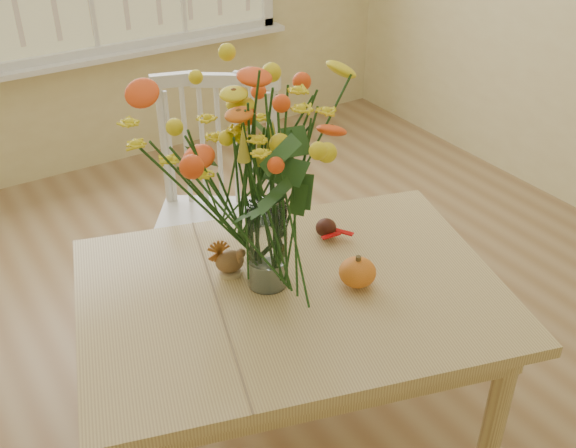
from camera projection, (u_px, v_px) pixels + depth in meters
floor at (311, 377)px, 2.68m from camera, size 4.00×4.50×0.01m
dining_table at (291, 311)px, 2.10m from camera, size 1.48×1.23×0.68m
windsor_chair at (219, 201)px, 2.69m from camera, size 0.66×0.66×1.05m
flower_vase at (265, 163)px, 1.85m from camera, size 0.58×0.58×0.68m
pumpkin at (357, 274)px, 2.04m from camera, size 0.11×0.11×0.09m
turkey_figurine at (230, 262)px, 2.09m from camera, size 0.10×0.09×0.11m
dark_gourd at (326, 229)px, 2.28m from camera, size 0.13×0.12×0.06m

